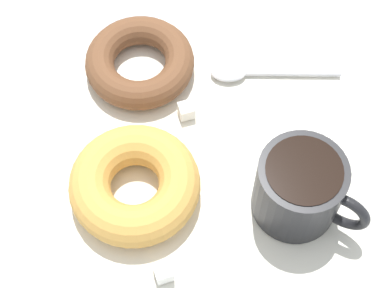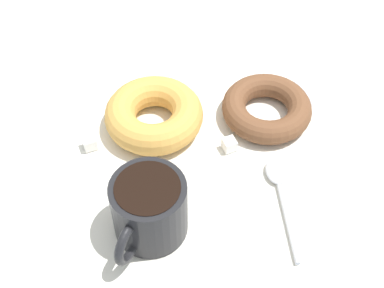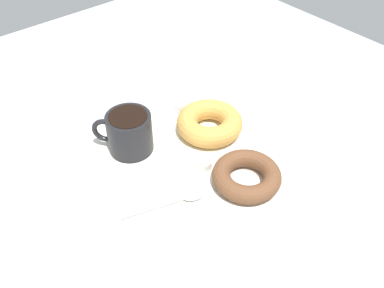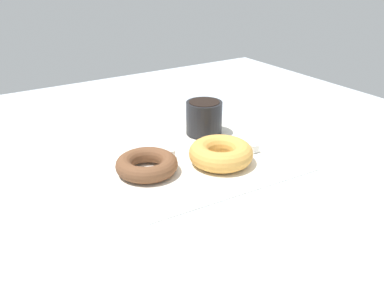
# 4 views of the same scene
# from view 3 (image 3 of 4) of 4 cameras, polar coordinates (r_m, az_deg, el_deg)

# --- Properties ---
(ground_plane) EXTENTS (1.20, 1.20, 0.02)m
(ground_plane) POSITION_cam_3_polar(r_m,az_deg,el_deg) (0.76, -1.62, -1.18)
(ground_plane) COLOR #B2BCC6
(napkin) EXTENTS (0.35, 0.35, 0.00)m
(napkin) POSITION_cam_3_polar(r_m,az_deg,el_deg) (0.74, 0.00, -1.24)
(napkin) COLOR white
(napkin) RESTS_ON ground_plane
(coffee_cup) EXTENTS (0.09, 0.09, 0.07)m
(coffee_cup) POSITION_cam_3_polar(r_m,az_deg,el_deg) (0.73, -8.45, 1.62)
(coffee_cup) COLOR black
(coffee_cup) RESTS_ON napkin
(donut_near_cup) EXTENTS (0.12, 0.12, 0.04)m
(donut_near_cup) POSITION_cam_3_polar(r_m,az_deg,el_deg) (0.77, 2.18, 2.95)
(donut_near_cup) COLOR gold
(donut_near_cup) RESTS_ON napkin
(donut_far) EXTENTS (0.11, 0.11, 0.03)m
(donut_far) POSITION_cam_3_polar(r_m,az_deg,el_deg) (0.68, 7.29, -4.22)
(donut_far) COLOR brown
(donut_far) RESTS_ON napkin
(spoon) EXTENTS (0.13, 0.05, 0.01)m
(spoon) POSITION_cam_3_polar(r_m,az_deg,el_deg) (0.66, -1.33, -7.23)
(spoon) COLOR silver
(spoon) RESTS_ON napkin
(sugar_cube) EXTENTS (0.01, 0.01, 0.01)m
(sugar_cube) POSITION_cam_3_polar(r_m,az_deg,el_deg) (0.82, -1.67, 4.91)
(sugar_cube) COLOR white
(sugar_cube) RESTS_ON napkin
(sugar_cube_extra) EXTENTS (0.01, 0.01, 0.01)m
(sugar_cube_extra) POSITION_cam_3_polar(r_m,az_deg,el_deg) (0.71, 1.88, -2.86)
(sugar_cube_extra) COLOR white
(sugar_cube_extra) RESTS_ON napkin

